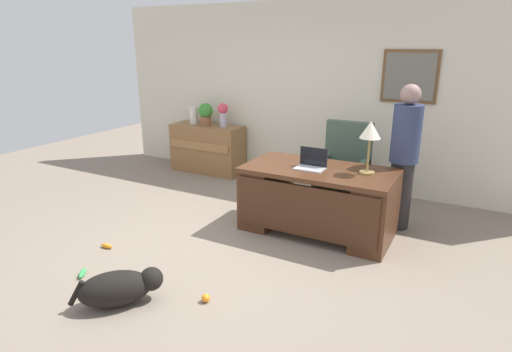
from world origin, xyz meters
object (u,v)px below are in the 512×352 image
Objects in this scene: desk_lamp at (370,133)px; vase_empty at (194,115)px; dog_toy_bone at (107,246)px; vase_with_flowers at (223,113)px; person_standing at (404,156)px; dog_toy_ball at (206,298)px; potted_plant at (206,113)px; desk at (317,199)px; dog_toy_plush at (82,273)px; credenza at (208,148)px; laptop at (311,163)px; armchair at (343,172)px; dog_lying at (120,288)px.

vase_empty is at bearing 157.83° from desk_lamp.
vase_with_flowers is at bearing 96.95° from dog_toy_bone.
dog_toy_ball is (-1.12, -2.37, -0.83)m from person_standing.
potted_plant is at bearing 124.53° from dog_toy_ball.
desk is 2.56m from dog_toy_plush.
potted_plant is (-0.02, 0.00, 0.60)m from credenza.
dog_toy_bone is at bearing -141.79° from person_standing.
vase_with_flowers is (-2.97, 0.82, 0.16)m from person_standing.
vase_empty is 3.89× the size of dog_toy_ball.
person_standing reaches higher than desk.
laptop is (2.41, -1.43, 0.42)m from credenza.
armchair reaches higher than credenza.
vase_with_flowers reaches higher than armchair.
desk reaches higher than dog_lying.
vase_with_flowers is at bearing 99.74° from dog_toy_plush.
dog_toy_ball is at bearing -59.82° from vase_with_flowers.
desk is at bearing 66.46° from dog_lying.
laptop is 1.13× the size of vase_empty.
dog_toy_ball reaches higher than dog_toy_bone.
laptop is at bearing 82.44° from dog_toy_ball.
desk is 1.00× the size of person_standing.
dog_toy_bone is (0.69, -2.88, -0.97)m from potted_plant.
armchair is at bearing -12.06° from potted_plant.
person_standing is 3.41m from potted_plant.
desk_lamp is 1.58× the size of potted_plant.
desk_lamp is (1.44, 2.22, 1.05)m from dog_lying.
credenza is 0.60m from vase_empty.
credenza is at bearing 104.98° from dog_toy_plush.
credenza reaches higher than dog_toy_bone.
person_standing is at bearing -13.02° from vase_empty.
dog_toy_ball is (2.18, -3.19, -0.36)m from credenza.
laptop reaches higher than dog_toy_plush.
potted_plant is at bearing 175.00° from credenza.
dog_toy_ball is at bearing -114.20° from desk_lamp.
desk is at bearing -27.27° from vase_empty.
person_standing is at bearing -13.95° from potted_plant.
vase_empty is 1.63× the size of dog_toy_plush.
vase_empty is 3.70m from dog_toy_plush.
armchair is 15.51× the size of dog_toy_ball.
potted_plant is at bearing 114.03° from dog_lying.
armchair is at bearing 82.89° from laptop.
person_standing is at bearing -15.48° from vase_with_flowers.
desk_lamp is 3.00m from vase_with_flowers.
person_standing is 3.61m from dog_toy_plush.
dog_toy_plush is at bearing 166.49° from dog_lying.
desk_lamp reaches higher than dog_toy_ball.
desk is at bearing -170.38° from desk_lamp.
vase_with_flowers is (-2.69, 1.33, -0.18)m from desk_lamp.
armchair is 0.68× the size of person_standing.
dog_lying is at bearing -66.17° from credenza.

